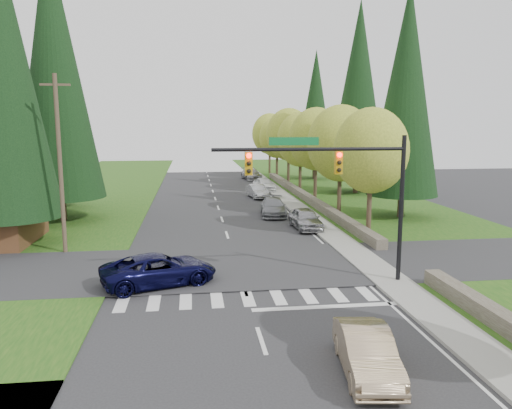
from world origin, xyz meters
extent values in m
plane|color=#28282B|center=(0.00, 0.00, 0.00)|extent=(120.00, 120.00, 0.00)
cube|color=#1A4C14|center=(13.00, 20.00, 0.03)|extent=(14.00, 110.00, 0.06)
cube|color=#1A4C14|center=(-13.00, 20.00, 0.03)|extent=(14.00, 110.00, 0.06)
cube|color=#28282B|center=(0.00, 8.00, 0.00)|extent=(120.00, 8.00, 0.10)
cube|color=gray|center=(6.90, 22.00, 0.07)|extent=(1.80, 80.00, 0.13)
cube|color=gray|center=(6.05, 22.00, 0.07)|extent=(0.20, 80.00, 0.13)
cube|color=#4C4438|center=(8.60, 30.00, 0.35)|extent=(0.70, 40.00, 0.70)
cylinder|color=black|center=(7.20, 4.50, 3.40)|extent=(0.20, 0.20, 6.80)
cylinder|color=black|center=(2.90, 4.50, 6.20)|extent=(8.60, 0.16, 0.16)
cube|color=#0C662D|center=(2.20, 4.55, 6.55)|extent=(2.20, 0.04, 0.35)
cube|color=#BF8C0C|center=(4.20, 4.50, 5.60)|extent=(0.32, 0.24, 1.00)
sphere|color=#FF0C05|center=(4.20, 4.36, 5.95)|extent=(0.22, 0.22, 0.22)
cube|color=#BF8C0C|center=(0.20, 4.50, 5.60)|extent=(0.32, 0.24, 1.00)
sphere|color=#FF0C05|center=(0.20, 4.36, 5.95)|extent=(0.22, 0.22, 0.22)
cylinder|color=#473828|center=(-9.50, 12.00, 5.00)|extent=(0.24, 0.24, 10.00)
cube|color=#473828|center=(-9.50, 12.00, 9.40)|extent=(1.60, 0.10, 0.12)
cylinder|color=#38281C|center=(9.20, 14.00, 2.38)|extent=(0.32, 0.32, 4.76)
ellipsoid|color=olive|center=(9.20, 14.00, 5.61)|extent=(4.80, 4.80, 5.52)
cylinder|color=#38281C|center=(9.30, 21.00, 2.46)|extent=(0.32, 0.32, 4.93)
ellipsoid|color=olive|center=(9.30, 21.00, 5.81)|extent=(5.20, 5.20, 5.98)
cylinder|color=#38281C|center=(9.10, 28.00, 2.52)|extent=(0.32, 0.32, 5.04)
ellipsoid|color=olive|center=(9.10, 28.00, 5.94)|extent=(5.00, 5.00, 5.75)
cylinder|color=#38281C|center=(9.20, 35.00, 2.41)|extent=(0.32, 0.32, 4.82)
ellipsoid|color=olive|center=(9.20, 35.00, 5.68)|extent=(5.00, 5.00, 5.75)
cylinder|color=#38281C|center=(9.30, 42.00, 2.58)|extent=(0.32, 0.32, 5.15)
ellipsoid|color=olive|center=(9.30, 42.00, 6.07)|extent=(5.40, 5.40, 6.21)
cylinder|color=#38281C|center=(9.10, 49.00, 2.35)|extent=(0.32, 0.32, 4.70)
ellipsoid|color=olive|center=(9.10, 49.00, 5.54)|extent=(4.80, 4.80, 5.52)
cylinder|color=#38281C|center=(9.20, 56.00, 2.49)|extent=(0.32, 0.32, 4.98)
ellipsoid|color=olive|center=(9.20, 56.00, 5.87)|extent=(5.20, 5.20, 5.98)
cylinder|color=#38281C|center=(-13.00, 14.00, 1.00)|extent=(0.50, 0.50, 2.00)
cylinder|color=#38281C|center=(-12.00, 22.00, 1.00)|extent=(0.50, 0.50, 2.00)
cone|color=black|center=(-12.00, 22.00, 11.30)|extent=(6.46, 6.46, 19.00)
cylinder|color=#38281C|center=(-14.00, 28.00, 1.00)|extent=(0.50, 0.50, 2.00)
cone|color=black|center=(-14.00, 28.00, 10.30)|extent=(5.78, 5.78, 17.00)
cylinder|color=#38281C|center=(14.00, 20.00, 1.00)|extent=(0.50, 0.50, 2.00)
cone|color=black|center=(14.00, 20.00, 9.80)|extent=(5.44, 5.44, 16.00)
cylinder|color=#38281C|center=(15.00, 34.00, 1.00)|extent=(0.50, 0.50, 2.00)
cone|color=black|center=(15.00, 34.00, 10.80)|extent=(6.12, 6.12, 18.00)
cylinder|color=#38281C|center=(14.00, 48.00, 1.00)|extent=(0.50, 0.50, 2.00)
cone|color=black|center=(14.00, 48.00, 9.30)|extent=(5.10, 5.10, 15.00)
imported|color=tan|center=(2.76, -3.63, 0.67)|extent=(1.92, 4.22, 1.34)
imported|color=black|center=(-3.81, 5.49, 0.72)|extent=(5.72, 3.99, 1.45)
imported|color=#9FA0A4|center=(5.60, 16.71, 0.74)|extent=(1.89, 4.38, 1.47)
imported|color=slate|center=(4.20, 22.13, 0.70)|extent=(2.46, 4.99, 1.40)
imported|color=#AFAEB3|center=(4.20, 31.93, 0.67)|extent=(1.95, 4.21, 1.34)
imported|color=white|center=(5.60, 36.71, 0.76)|extent=(2.29, 4.63, 1.52)
imported|color=#9B9BA0|center=(5.60, 48.55, 0.72)|extent=(2.56, 5.16, 1.44)
camera|label=1|loc=(-2.23, -16.86, 7.29)|focal=35.00mm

